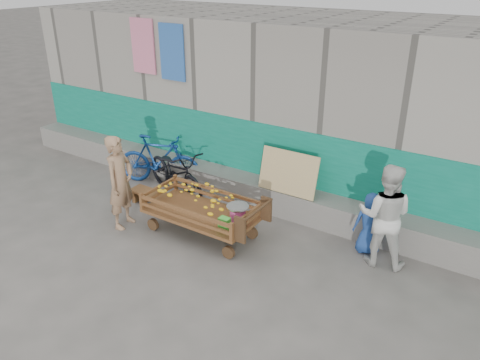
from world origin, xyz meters
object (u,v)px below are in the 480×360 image
Objects in this scene: bench at (154,196)px; bicycle_dark at (176,172)px; vendor_man at (120,182)px; bicycle_blue at (159,160)px; banana_cart at (199,202)px; child at (370,224)px; woman at (385,216)px.

bicycle_dark reaches higher than bench.
vendor_man is 0.94× the size of bicycle_blue.
bench is at bearing 165.80° from banana_cart.
bench is 1.03× the size of child.
child is at bearing -111.48° from bicycle_blue.
banana_cart is 2.71m from woman.
bench is 0.64× the size of woman.
bench is 3.88m from woman.
woman is at bearing 6.85° from bench.
woman is (2.59, 0.77, 0.20)m from banana_cart.
bicycle_dark is (-3.54, -0.09, -0.02)m from child.
bicycle_blue reaches higher than bicycle_dark.
woman is (3.77, 1.21, -0.01)m from vendor_man.
vendor_man is at bearing -161.31° from bicycle_dark.
woman is 0.88× the size of bicycle_dark.
banana_cart is at bearing -107.02° from bicycle_dark.
child is 0.55× the size of bicycle_dark.
bicycle_blue is at bearing -14.55° from woman.
banana_cart reaches higher than bench.
child is at bearing -69.92° from bicycle_dark.
vendor_man is at bearing -178.92° from bicycle_blue.
banana_cart is at bearing -80.49° from vendor_man.
woman is 0.40m from child.
child is at bearing 21.69° from banana_cart.
woman is at bearing 117.55° from child.
vendor_man is 3.96m from woman.
vendor_man reaches higher than bench.
banana_cart is 2.54m from child.
vendor_man is 1.62m from bicycle_blue.
woman reaches higher than bench.
vendor_man reaches higher than bicycle_blue.
bicycle_dark is at bearing -24.79° from child.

